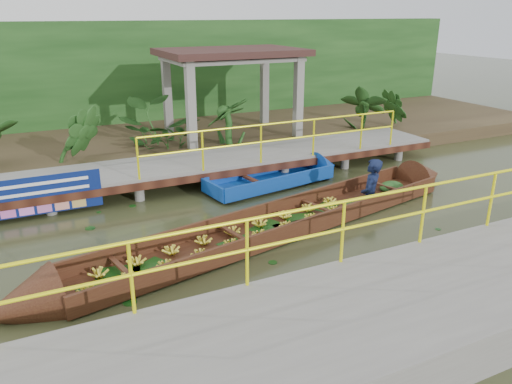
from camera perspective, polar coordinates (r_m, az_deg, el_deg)
name	(u,v)px	position (r m, az deg, el deg)	size (l,w,h in m)	color
ground	(220,235)	(10.26, -4.13, -4.89)	(80.00, 80.00, 0.00)	#2B3319
land_strip	(135,143)	(17.03, -13.70, 5.51)	(30.00, 8.00, 0.45)	#37291B
far_dock	(171,168)	(13.15, -9.72, 2.73)	(16.00, 2.06, 1.66)	slate
near_dock	(399,316)	(7.44, 16.01, -13.43)	(18.00, 2.40, 1.73)	slate
pavilion	(231,61)	(16.36, -2.86, 14.70)	(4.40, 3.00, 3.00)	slate
foliage_backdrop	(115,79)	(19.12, -15.85, 12.29)	(30.00, 0.80, 4.00)	#153B13
vendor_boat	(291,216)	(10.50, 4.01, -2.76)	(11.29, 3.39, 2.39)	#37170F
moored_blue_boat	(299,174)	(13.54, 4.92, 2.10)	(4.16, 1.66, 0.96)	#0D3A97
blue_banner	(36,196)	(11.77, -23.88, -0.38)	(2.76, 0.04, 0.86)	navy
tropical_plants	(219,116)	(15.32, -4.31, 8.63)	(14.38, 1.38, 1.73)	#153B13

